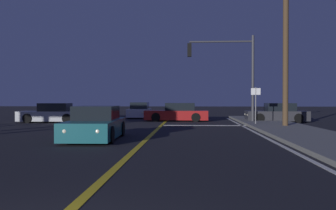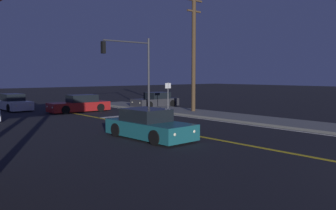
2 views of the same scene
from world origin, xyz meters
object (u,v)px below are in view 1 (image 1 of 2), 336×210
car_following_oncoming_teal (95,125)px  utility_pole_right (286,44)px  traffic_signal_near_right (229,64)px  street_sign_corner (256,100)px  car_lead_oncoming_red (177,113)px  car_side_waiting_silver (52,114)px  car_mid_block_white (140,111)px  car_distant_tail_charcoal (277,114)px

car_following_oncoming_teal → utility_pole_right: size_ratio=0.51×
traffic_signal_near_right → street_sign_corner: size_ratio=2.53×
car_lead_oncoming_red → utility_pole_right: utility_pole_right is taller
car_side_waiting_silver → car_lead_oncoming_red: same height
car_side_waiting_silver → street_sign_corner: bearing=-105.0°
car_following_oncoming_teal → street_sign_corner: street_sign_corner is taller
car_following_oncoming_teal → traffic_signal_near_right: 12.70m
car_mid_block_white → utility_pole_right: bearing=129.6°
car_distant_tail_charcoal → car_mid_block_white: bearing=62.0°
car_lead_oncoming_red → street_sign_corner: 7.04m
car_side_waiting_silver → street_sign_corner: 13.92m
car_mid_block_white → car_distant_tail_charcoal: bearing=150.9°
utility_pole_right → street_sign_corner: bearing=136.2°
utility_pole_right → car_distant_tail_charcoal: bearing=81.2°
street_sign_corner → car_following_oncoming_teal: bearing=-135.4°
utility_pole_right → car_following_oncoming_teal: bearing=-145.5°
car_side_waiting_silver → traffic_signal_near_right: size_ratio=0.75×
car_side_waiting_silver → traffic_signal_near_right: 12.71m
car_lead_oncoming_red → utility_pole_right: 9.81m
car_distant_tail_charcoal → utility_pole_right: utility_pole_right is taller
traffic_signal_near_right → utility_pole_right: bearing=123.0°
car_following_oncoming_teal → utility_pole_right: bearing=-147.6°
car_distant_tail_charcoal → utility_pole_right: bearing=171.4°
car_side_waiting_silver → utility_pole_right: (14.94, -4.44, 4.11)m
utility_pole_right → traffic_signal_near_right: bearing=123.0°
car_distant_tail_charcoal → car_side_waiting_silver: bearing=94.7°
car_mid_block_white → car_side_waiting_silver: bearing=52.0°
traffic_signal_near_right → car_lead_oncoming_red: bearing=-32.2°
utility_pole_right → car_mid_block_white: bearing=130.6°
car_mid_block_white → traffic_signal_near_right: bearing=133.2°
car_mid_block_white → utility_pole_right: utility_pole_right is taller
car_distant_tail_charcoal → car_following_oncoming_teal: (-10.00, -11.98, 0.00)m
car_distant_tail_charcoal → street_sign_corner: size_ratio=1.85×
car_side_waiting_silver → utility_pole_right: 16.12m
car_distant_tail_charcoal → car_following_oncoming_teal: same height
car_mid_block_white → traffic_signal_near_right: size_ratio=0.80×
car_mid_block_white → street_sign_corner: size_ratio=2.02×
car_following_oncoming_teal → car_lead_oncoming_red: (2.89, 12.65, -0.00)m
car_mid_block_white → utility_pole_right: (9.73, -11.37, 4.11)m
traffic_signal_near_right → street_sign_corner: 3.90m
car_side_waiting_silver → car_following_oncoming_teal: bearing=-153.7°
car_distant_tail_charcoal → utility_pole_right: (-0.88, -5.70, 4.11)m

